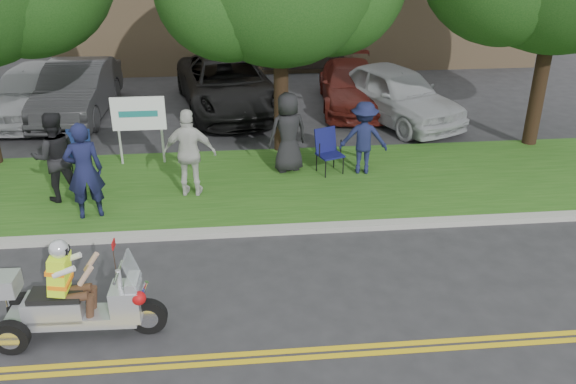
{
  "coord_description": "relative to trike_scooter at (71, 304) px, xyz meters",
  "views": [
    {
      "loc": [
        -0.74,
        -7.27,
        5.85
      ],
      "look_at": [
        0.16,
        2.0,
        1.37
      ],
      "focal_mm": 38.0,
      "sensor_mm": 36.0,
      "label": 1
    }
  ],
  "objects": [
    {
      "name": "ground",
      "position": [
        3.17,
        -0.26,
        -0.57
      ],
      "size": [
        120.0,
        120.0,
        0.0
      ],
      "primitive_type": "plane",
      "color": "#28282B",
      "rests_on": "ground"
    },
    {
      "name": "centerline_near",
      "position": [
        3.17,
        -0.84,
        -0.56
      ],
      "size": [
        60.0,
        0.1,
        0.01
      ],
      "primitive_type": "cube",
      "color": "gold",
      "rests_on": "ground"
    },
    {
      "name": "centerline_far",
      "position": [
        3.17,
        -0.68,
        -0.56
      ],
      "size": [
        60.0,
        0.1,
        0.01
      ],
      "primitive_type": "cube",
      "color": "gold",
      "rests_on": "ground"
    },
    {
      "name": "curb",
      "position": [
        3.17,
        2.79,
        -0.51
      ],
      "size": [
        60.0,
        0.25,
        0.12
      ],
      "primitive_type": "cube",
      "color": "#A8A89E",
      "rests_on": "ground"
    },
    {
      "name": "grass_verge",
      "position": [
        3.17,
        4.94,
        -0.51
      ],
      "size": [
        60.0,
        4.0,
        0.1
      ],
      "primitive_type": "cube",
      "color": "#235416",
      "rests_on": "ground"
    },
    {
      "name": "commercial_building",
      "position": [
        5.17,
        18.72,
        1.44
      ],
      "size": [
        18.0,
        8.2,
        4.0
      ],
      "color": "#9E7F5B",
      "rests_on": "ground"
    },
    {
      "name": "business_sign",
      "position": [
        0.27,
        6.34,
        0.69
      ],
      "size": [
        1.25,
        0.06,
        1.75
      ],
      "color": "silver",
      "rests_on": "ground"
    },
    {
      "name": "trike_scooter",
      "position": [
        0.0,
        0.0,
        0.0
      ],
      "size": [
        2.48,
        0.83,
        1.62
      ],
      "rotation": [
        0.0,
        0.0,
        -0.03
      ],
      "color": "black",
      "rests_on": "ground"
    },
    {
      "name": "lawn_chair_a",
      "position": [
        -1.11,
        5.88,
        0.11
      ],
      "size": [
        0.56,
        0.58,
        1.02
      ],
      "rotation": [
        0.0,
        0.0,
        -0.05
      ],
      "color": "black",
      "rests_on": "grass_verge"
    },
    {
      "name": "lawn_chair_b",
      "position": [
        4.61,
        5.45,
        0.11
      ],
      "size": [
        0.7,
        0.71,
        1.02
      ],
      "rotation": [
        0.0,
        0.0,
        0.36
      ],
      "color": "black",
      "rests_on": "grass_verge"
    },
    {
      "name": "spectator_adult_left",
      "position": [
        -0.47,
        3.66,
        0.53
      ],
      "size": [
        0.81,
        0.64,
        1.97
      ],
      "primitive_type": "imported",
      "rotation": [
        0.0,
        0.0,
        3.39
      ],
      "color": "#15193C",
      "rests_on": "grass_verge"
    },
    {
      "name": "spectator_adult_mid",
      "position": [
        -1.23,
        4.53,
        0.5
      ],
      "size": [
        1.09,
        0.94,
        1.92
      ],
      "primitive_type": "imported",
      "rotation": [
        0.0,
        0.0,
        3.4
      ],
      "color": "black",
      "rests_on": "grass_verge"
    },
    {
      "name": "spectator_adult_right",
      "position": [
        1.53,
        4.48,
        0.49
      ],
      "size": [
        1.16,
        0.6,
        1.9
      ],
      "primitive_type": "imported",
      "rotation": [
        0.0,
        0.0,
        3.01
      ],
      "color": "silver",
      "rests_on": "grass_verge"
    },
    {
      "name": "spectator_chair_a",
      "position": [
        5.42,
        5.3,
        0.38
      ],
      "size": [
        1.2,
        0.83,
        1.69
      ],
      "primitive_type": "imported",
      "rotation": [
        0.0,
        0.0,
        2.95
      ],
      "color": "#171B3F",
      "rests_on": "grass_verge"
    },
    {
      "name": "spectator_chair_b",
      "position": [
        3.7,
        5.58,
        0.47
      ],
      "size": [
        1.05,
        0.83,
        1.87
      ],
      "primitive_type": "imported",
      "rotation": [
        0.0,
        0.0,
        3.44
      ],
      "color": "black",
      "rests_on": "grass_verge"
    },
    {
      "name": "parked_car_far_left",
      "position": [
        -3.38,
        10.44,
        0.23
      ],
      "size": [
        2.43,
        4.86,
        1.59
      ],
      "primitive_type": "imported",
      "rotation": [
        0.0,
        0.0,
        -0.12
      ],
      "color": "#9C9DA2",
      "rests_on": "ground"
    },
    {
      "name": "parked_car_left",
      "position": [
        -2.06,
        10.41,
        0.23
      ],
      "size": [
        1.89,
        4.91,
        1.59
      ],
      "primitive_type": "imported",
      "rotation": [
        0.0,
        0.0,
        -0.04
      ],
      "color": "#2A2A2D",
      "rests_on": "ground"
    },
    {
      "name": "parked_car_mid",
      "position": [
        2.36,
        10.62,
        0.22
      ],
      "size": [
        3.51,
        6.04,
        1.58
      ],
      "primitive_type": "imported",
      "rotation": [
        0.0,
        0.0,
        0.16
      ],
      "color": "black",
      "rests_on": "ground"
    },
    {
      "name": "parked_car_right",
      "position": [
        6.16,
        10.58,
        0.09
      ],
      "size": [
        2.26,
        4.69,
        1.32
      ],
      "primitive_type": "imported",
      "rotation": [
        0.0,
        0.0,
        -0.09
      ],
      "color": "#531913",
      "rests_on": "ground"
    },
    {
      "name": "parked_car_far_right",
      "position": [
        7.17,
        9.18,
        0.23
      ],
      "size": [
        3.65,
        5.05,
        1.6
      ],
      "primitive_type": "imported",
      "rotation": [
        0.0,
        0.0,
        0.42
      ],
      "color": "#ABACB2",
      "rests_on": "ground"
    }
  ]
}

